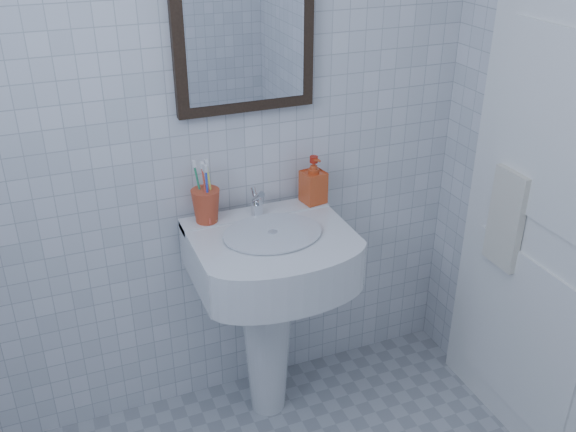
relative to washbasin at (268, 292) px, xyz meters
name	(u,v)px	position (x,y,z in m)	size (l,w,h in m)	color
wall_back	(187,113)	(-0.21, 0.21, 0.66)	(2.20, 0.02, 2.50)	silver
washbasin	(268,292)	(0.00, 0.00, 0.00)	(0.57, 0.41, 0.87)	silver
faucet	(257,204)	(0.00, 0.10, 0.32)	(0.05, 0.10, 0.12)	silver
toothbrush_cup	(206,206)	(-0.19, 0.13, 0.34)	(0.10, 0.10, 0.12)	#BC4124
soap_dispenser	(313,180)	(0.24, 0.13, 0.37)	(0.08, 0.09, 0.19)	red
wall_mirror	(244,22)	(0.00, 0.19, 0.96)	(0.50, 0.04, 0.62)	black
bathroom_door	(552,203)	(0.87, -0.44, 0.41)	(0.04, 0.80, 2.00)	white
towel_ring	(518,173)	(0.85, -0.28, 0.46)	(0.18, 0.18, 0.01)	silver
hand_towel	(506,219)	(0.83, -0.28, 0.28)	(0.03, 0.16, 0.38)	white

